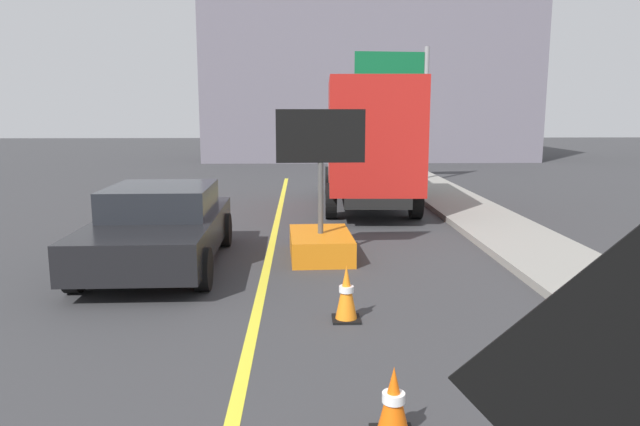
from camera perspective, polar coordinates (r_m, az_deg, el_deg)
The scene contains 8 objects.
lane_center_stripe at distance 6.01m, azimuth -7.80°, elevation -16.52°, with size 0.14×36.00×0.01m, color yellow.
arrow_board_trailer at distance 10.78m, azimuth 0.05°, elevation -1.81°, with size 1.60×1.84×2.70m.
box_truck at distance 16.37m, azimuth 4.78°, elevation 7.04°, with size 2.60×6.90×3.47m.
pickup_car at distance 10.54m, azimuth -15.27°, elevation -1.23°, with size 2.18×4.51×1.38m.
highway_guide_sign at distance 22.33m, azimuth 8.31°, elevation 11.73°, with size 2.78×0.38×5.00m.
far_building_block at distance 33.71m, azimuth 4.61°, elevation 13.25°, with size 17.70×6.62×9.32m, color slate.
traffic_cone_near_sign at distance 5.09m, azimuth 7.15°, elevation -17.88°, with size 0.36×0.36×0.62m.
traffic_cone_mid_lane at distance 7.59m, azimuth 2.58°, elevation -7.81°, with size 0.36×0.36×0.73m.
Camera 1 is at (0.62, 0.65, 2.67)m, focal length 32.90 mm.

